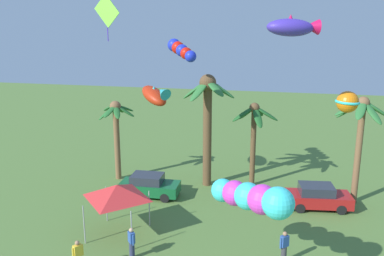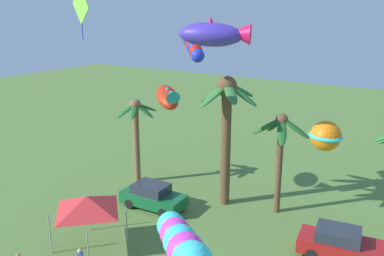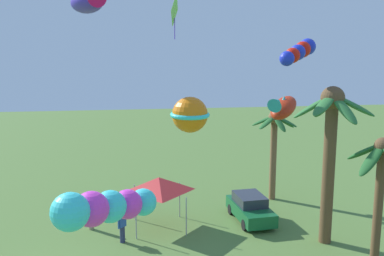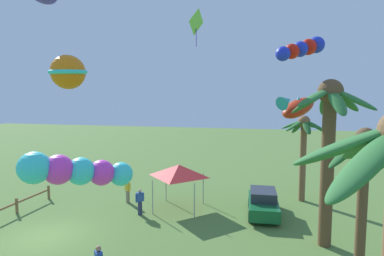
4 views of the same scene
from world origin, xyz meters
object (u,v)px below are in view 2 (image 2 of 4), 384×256
at_px(palm_tree_2, 281,140).
at_px(parked_car_1, 153,196).
at_px(parked_car_0, 340,244).
at_px(palm_tree_3, 227,115).
at_px(kite_tube_0, 181,244).
at_px(palm_tree_0, 136,123).
at_px(kite_diamond_3, 81,6).
at_px(kite_tube_5, 194,47).
at_px(festival_tent, 87,204).
at_px(kite_ball_2, 326,136).
at_px(kite_fish_4, 215,34).
at_px(kite_fish_1, 168,96).

xyz_separation_m(palm_tree_2, parked_car_1, (-6.43, -3.61, -3.65)).
bearing_deg(parked_car_0, palm_tree_3, 163.58).
relative_size(palm_tree_3, kite_tube_0, 2.12).
distance_m(palm_tree_0, kite_diamond_3, 10.44).
bearing_deg(palm_tree_2, kite_tube_5, -158.59).
relative_size(parked_car_0, festival_tent, 1.44).
bearing_deg(parked_car_1, palm_tree_3, 41.39).
bearing_deg(parked_car_1, kite_tube_0, -46.26).
bearing_deg(kite_tube_0, parked_car_1, 133.74).
relative_size(parked_car_0, kite_tube_5, 1.63).
bearing_deg(parked_car_0, kite_tube_0, -111.81).
bearing_deg(kite_ball_2, kite_tube_0, -146.93).
height_order(parked_car_1, kite_tube_0, kite_tube_0).
distance_m(kite_tube_0, kite_fish_4, 6.99).
relative_size(parked_car_0, kite_fish_1, 1.41).
xyz_separation_m(palm_tree_0, palm_tree_2, (9.76, 1.05, 0.15)).
distance_m(kite_fish_1, kite_tube_5, 3.48).
xyz_separation_m(palm_tree_0, festival_tent, (3.45, -7.77, -1.79)).
bearing_deg(kite_fish_1, palm_tree_0, 166.22).
relative_size(kite_fish_1, kite_ball_2, 2.78).
distance_m(palm_tree_0, kite_tube_0, 14.81).
distance_m(palm_tree_3, kite_diamond_3, 10.07).
relative_size(palm_tree_3, festival_tent, 2.76).
distance_m(palm_tree_2, kite_diamond_3, 12.68).
distance_m(kite_ball_2, kite_diamond_3, 12.22).
height_order(palm_tree_3, parked_car_1, palm_tree_3).
xyz_separation_m(kite_fish_1, kite_fish_4, (8.68, -9.67, 4.30)).
relative_size(kite_ball_2, kite_tube_5, 0.42).
xyz_separation_m(parked_car_0, kite_tube_5, (-8.97, 1.04, 8.77)).
height_order(parked_car_0, kite_diamond_3, kite_diamond_3).
xyz_separation_m(kite_ball_2, kite_tube_5, (-9.34, 7.04, 1.79)).
xyz_separation_m(kite_fish_1, kite_ball_2, (11.14, -7.01, 1.19)).
xyz_separation_m(parked_car_1, kite_fish_1, (-0.03, 1.75, 5.79)).
bearing_deg(kite_fish_4, kite_tube_0, 169.87).
bearing_deg(kite_ball_2, palm_tree_0, 151.56).
bearing_deg(kite_tube_5, parked_car_1, -134.72).
distance_m(parked_car_1, kite_fish_4, 15.47).
relative_size(festival_tent, kite_diamond_3, 1.23).
relative_size(parked_car_0, kite_tube_0, 1.10).
bearing_deg(kite_diamond_3, parked_car_0, 23.97).
height_order(palm_tree_0, kite_tube_0, palm_tree_0).
distance_m(palm_tree_3, kite_ball_2, 11.49).
xyz_separation_m(palm_tree_3, kite_diamond_3, (-3.74, -7.15, 6.03)).
distance_m(parked_car_0, festival_tent, 12.28).
height_order(palm_tree_0, palm_tree_3, palm_tree_3).
bearing_deg(festival_tent, parked_car_0, 29.26).
xyz_separation_m(parked_car_1, kite_ball_2, (11.11, -5.26, 6.98)).
distance_m(parked_car_0, kite_diamond_3, 16.36).
xyz_separation_m(palm_tree_0, parked_car_0, (14.06, -1.82, -3.51)).
height_order(palm_tree_3, kite_diamond_3, kite_diamond_3).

